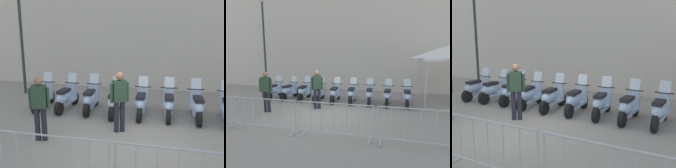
{
  "view_description": "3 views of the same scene",
  "coord_description": "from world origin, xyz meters",
  "views": [
    {
      "loc": [
        1.15,
        -6.35,
        3.11
      ],
      "look_at": [
        -1.05,
        2.01,
        1.04
      ],
      "focal_mm": 42.92,
      "sensor_mm": 36.0,
      "label": 1
    },
    {
      "loc": [
        2.74,
        -7.07,
        2.37
      ],
      "look_at": [
        0.02,
        2.33,
        0.9
      ],
      "focal_mm": 30.06,
      "sensor_mm": 36.0,
      "label": 2
    },
    {
      "loc": [
        4.6,
        -5.36,
        2.54
      ],
      "look_at": [
        0.2,
        2.37,
        0.89
      ],
      "focal_mm": 41.71,
      "sensor_mm": 36.0,
      "label": 3
    }
  ],
  "objects": [
    {
      "name": "ground_plane",
      "position": [
        0.0,
        0.0,
        0.0
      ],
      "size": [
        120.0,
        120.0,
        0.0
      ],
      "primitive_type": "plane",
      "color": "gray"
    },
    {
      "name": "motorcycle_0",
      "position": [
        -3.57,
        1.87,
        0.45
      ],
      "size": [
        0.56,
        1.73,
        1.24
      ],
      "color": "black",
      "rests_on": "ground"
    },
    {
      "name": "motorcycle_1",
      "position": [
        -2.7,
        1.96,
        0.45
      ],
      "size": [
        0.56,
        1.72,
        1.24
      ],
      "color": "black",
      "rests_on": "ground"
    },
    {
      "name": "motorcycle_2",
      "position": [
        -1.82,
        2.02,
        0.45
      ],
      "size": [
        0.56,
        1.73,
        1.24
      ],
      "color": "black",
      "rests_on": "ground"
    },
    {
      "name": "motorcycle_3",
      "position": [
        -0.93,
        1.9,
        0.45
      ],
      "size": [
        0.56,
        1.73,
        1.24
      ],
      "color": "black",
      "rests_on": "ground"
    },
    {
      "name": "motorcycle_4",
      "position": [
        -0.06,
        2.01,
        0.45
      ],
      "size": [
        0.56,
        1.72,
        1.24
      ],
      "color": "black",
      "rests_on": "ground"
    },
    {
      "name": "motorcycle_5",
      "position": [
        0.82,
        2.09,
        0.45
      ],
      "size": [
        0.56,
        1.73,
        1.24
      ],
      "color": "black",
      "rests_on": "ground"
    },
    {
      "name": "motorcycle_6",
      "position": [
        1.7,
        2.12,
        0.45
      ],
      "size": [
        0.56,
        1.73,
        1.24
      ],
      "color": "black",
      "rests_on": "ground"
    },
    {
      "name": "motorcycle_7",
      "position": [
        2.58,
        2.1,
        0.45
      ],
      "size": [
        0.56,
        1.72,
        1.24
      ],
      "color": "black",
      "rests_on": "ground"
    },
    {
      "name": "motorcycle_8",
      "position": [
        3.46,
        2.13,
        0.45
      ],
      "size": [
        0.56,
        1.72,
        1.24
      ],
      "color": "black",
      "rests_on": "ground"
    },
    {
      "name": "barrier_segment_1",
      "position": [
        -1.08,
        -2.26,
        0.53
      ],
      "size": [
        2.21,
        0.5,
        1.07
      ],
      "color": "#B2B5B7",
      "rests_on": "ground"
    },
    {
      "name": "barrier_segment_2",
      "position": [
        1.21,
        -2.19,
        0.53
      ],
      "size": [
        2.21,
        0.5,
        1.07
      ],
      "color": "#B2B5B7",
      "rests_on": "ground"
    },
    {
      "name": "barrier_segment_3",
      "position": [
        3.5,
        -2.13,
        0.53
      ],
      "size": [
        2.21,
        0.5,
        1.07
      ],
      "color": "#B2B5B7",
      "rests_on": "ground"
    },
    {
      "name": "street_lamp",
      "position": [
        -5.36,
        3.58,
        3.57
      ],
      "size": [
        0.36,
        0.36,
        5.93
      ],
      "color": "#2D332D",
      "rests_on": "ground"
    },
    {
      "name": "officer_near_row_end",
      "position": [
        -2.33,
        -0.47,
        0.98
      ],
      "size": [
        0.53,
        0.31,
        1.73
      ],
      "color": "#23232D",
      "rests_on": "ground"
    },
    {
      "name": "officer_mid_plaza",
      "position": [
        -0.47,
        0.61,
        0.98
      ],
      "size": [
        0.48,
        0.38,
        1.73
      ],
      "color": "#23232D",
      "rests_on": "ground"
    },
    {
      "name": "canopy_tent",
      "position": [
        5.4,
        3.3,
        2.52
      ],
      "size": [
        2.58,
        2.58,
        2.91
      ],
      "color": "silver",
      "rests_on": "ground"
    }
  ]
}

